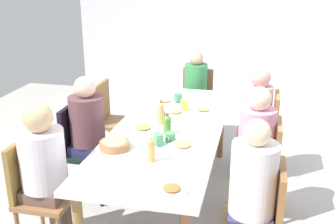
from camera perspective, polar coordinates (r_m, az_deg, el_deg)
The scene contains 32 objects.
ground_plane at distance 3.98m, azimuth -0.00°, elevation -12.57°, with size 6.96×6.96×0.00m, color #A09C96.
wall_left at distance 6.33m, azimuth 6.12°, elevation 12.19°, with size 0.12×4.15×2.60m, color silver.
dining_table at distance 3.65m, azimuth -0.00°, elevation -3.29°, with size 2.44×0.93×0.77m.
chair_0 at distance 4.68m, azimuth -7.88°, elevation -0.63°, with size 0.40×0.40×0.90m.
chair_1 at distance 3.99m, azimuth -11.94°, elevation -4.62°, with size 0.40×0.40×0.90m.
person_1 at distance 3.87m, azimuth -10.94°, elevation -1.96°, with size 0.32×0.32×1.19m.
chair_2 at distance 2.95m, azimuth 12.94°, elevation -14.08°, with size 0.40×0.40×0.90m.
person_2 at distance 2.84m, azimuth 11.44°, elevation -10.31°, with size 0.31×0.31×1.22m.
chair_3 at distance 5.19m, azimuth 3.94°, elevation 1.60°, with size 0.40×0.40×0.90m.
person_3 at distance 5.05m, azimuth 3.82°, elevation 3.11°, with size 0.30×0.30×1.16m.
chair_4 at distance 4.40m, azimuth 13.20°, elevation -2.34°, with size 0.40×0.40×0.90m.
person_4 at distance 4.33m, azimuth 12.16°, elevation -0.04°, with size 0.30×0.30×1.16m.
chair_5 at distance 3.35m, azimuth -17.70°, elevation -10.14°, with size 0.40×0.40×0.90m.
person_5 at distance 3.21m, azimuth -16.74°, elevation -6.92°, with size 0.34×0.34×1.21m.
chair_6 at distance 3.66m, azimuth 13.10°, elevation -7.05°, with size 0.40×0.40×0.90m.
person_6 at distance 3.57m, azimuth 11.90°, elevation -3.95°, with size 0.31×0.31×1.20m.
plate_0 at distance 3.58m, azimuth -3.49°, elevation -2.29°, with size 0.25×0.25×0.04m.
plate_1 at distance 4.03m, azimuth 4.84°, elevation 0.22°, with size 0.24×0.24×0.04m.
plate_2 at distance 4.27m, azimuth -0.45°, elevation 1.46°, with size 0.22×0.22×0.04m.
plate_3 at distance 3.25m, azimuth 2.03°, elevation -4.72°, with size 0.24×0.24×0.04m.
plate_4 at distance 3.95m, azimuth 1.05°, elevation -0.12°, with size 0.20×0.20×0.04m.
plate_5 at distance 2.66m, azimuth 0.49°, elevation -10.68°, with size 0.21×0.21×0.04m.
bowl_0 at distance 3.24m, azimuth -7.38°, elevation -4.41°, with size 0.24×0.24×0.08m.
cup_0 at distance 3.27m, azimuth -1.34°, elevation -3.84°, with size 0.12×0.08×0.10m.
cup_1 at distance 3.80m, azimuth -0.96°, elevation -0.46°, with size 0.11×0.08×0.09m.
cup_2 at distance 4.05m, azimuth 2.28°, elevation 0.93°, with size 0.11×0.08×0.10m.
cup_3 at distance 4.28m, azimuth 1.39°, elevation 1.94°, with size 0.12×0.08×0.09m.
cup_4 at distance 3.35m, azimuth 0.32°, elevation -3.47°, with size 0.12×0.09×0.07m.
cup_5 at distance 4.23m, azimuth 5.91°, elevation 1.61°, with size 0.11×0.08×0.09m.
bottle_0 at distance 3.48m, azimuth -0.12°, elevation -1.69°, with size 0.07×0.07×0.18m.
bottle_1 at distance 3.68m, azimuth -0.97°, elevation -0.17°, with size 0.05×0.05×0.22m.
bottle_2 at distance 2.99m, azimuth -2.37°, elevation -5.16°, with size 0.06×0.06×0.21m.
Camera 1 is at (3.27, 0.75, 2.13)m, focal length 44.07 mm.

